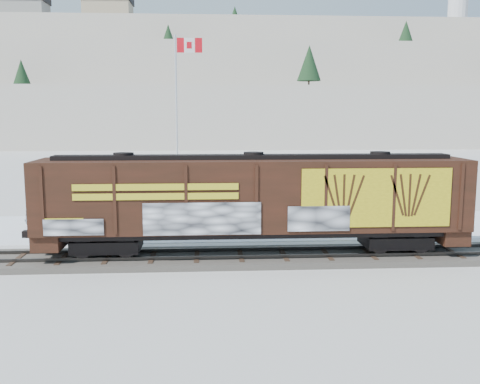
{
  "coord_description": "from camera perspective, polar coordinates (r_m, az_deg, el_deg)",
  "views": [
    {
      "loc": [
        0.54,
        -23.92,
        6.71
      ],
      "look_at": [
        2.17,
        3.0,
        2.76
      ],
      "focal_mm": 40.0,
      "sensor_mm": 36.0,
      "label": 1
    }
  ],
  "objects": [
    {
      "name": "hillside",
      "position": [
        163.89,
        -3.73,
        11.0
      ],
      "size": [
        360.0,
        110.0,
        93.0
      ],
      "color": "white",
      "rests_on": "ground"
    },
    {
      "name": "hopper_railcar",
      "position": [
        24.3,
        1.46,
        -0.62
      ],
      "size": [
        19.31,
        3.06,
        4.47
      ],
      "color": "black",
      "rests_on": "rail_track"
    },
    {
      "name": "car_white",
      "position": [
        30.81,
        -3.17,
        -2.87
      ],
      "size": [
        4.47,
        3.04,
        1.39
      ],
      "primitive_type": "imported",
      "rotation": [
        0.0,
        0.0,
        1.98
      ],
      "color": "white",
      "rests_on": "parking_strip"
    },
    {
      "name": "car_silver",
      "position": [
        33.74,
        -18.37,
        -2.28
      ],
      "size": [
        4.39,
        2.29,
        1.43
      ],
      "primitive_type": "imported",
      "rotation": [
        0.0,
        0.0,
        1.42
      ],
      "color": "silver",
      "rests_on": "parking_strip"
    },
    {
      "name": "ground",
      "position": [
        24.85,
        -4.61,
        -7.35
      ],
      "size": [
        500.0,
        500.0,
        0.0
      ],
      "primitive_type": "plane",
      "color": "white",
      "rests_on": "ground"
    },
    {
      "name": "parking_strip",
      "position": [
        32.13,
        -4.35,
        -3.71
      ],
      "size": [
        40.0,
        8.0,
        0.03
      ],
      "primitive_type": "cube",
      "color": "white",
      "rests_on": "ground"
    },
    {
      "name": "car_dark",
      "position": [
        32.24,
        1.43,
        -2.25
      ],
      "size": [
        5.56,
        3.32,
        1.51
      ],
      "primitive_type": "imported",
      "rotation": [
        0.0,
        0.0,
        1.82
      ],
      "color": "black",
      "rests_on": "parking_strip"
    },
    {
      "name": "flagpole",
      "position": [
        38.22,
        -6.57,
        4.99
      ],
      "size": [
        2.3,
        0.9,
        12.1
      ],
      "color": "silver",
      "rests_on": "ground"
    },
    {
      "name": "rail_track",
      "position": [
        24.81,
        -4.62,
        -7.03
      ],
      "size": [
        50.0,
        3.4,
        0.43
      ],
      "color": "#59544C",
      "rests_on": "ground"
    }
  ]
}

